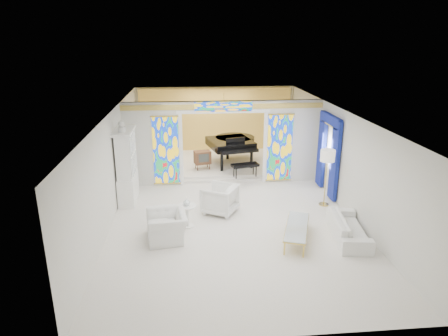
{
  "coord_description": "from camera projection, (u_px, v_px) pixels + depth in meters",
  "views": [
    {
      "loc": [
        -1.21,
        -11.71,
        5.14
      ],
      "look_at": [
        -0.14,
        0.2,
        1.16
      ],
      "focal_mm": 32.0,
      "sensor_mm": 36.0,
      "label": 1
    }
  ],
  "objects": [
    {
      "name": "stained_glass_right",
      "position": [
        280.0,
        148.0,
        14.34
      ],
      "size": [
        0.9,
        0.04,
        2.4
      ],
      "primitive_type": "cube",
      "color": "gold",
      "rests_on": "partition_wall"
    },
    {
      "name": "armchair_right",
      "position": [
        220.0,
        199.0,
        12.07
      ],
      "size": [
        1.28,
        1.27,
        0.87
      ],
      "primitive_type": "imported",
      "rotation": [
        0.0,
        0.0,
        -2.06
      ],
      "color": "silver",
      "rests_on": "floor"
    },
    {
      "name": "wall_front",
      "position": [
        266.0,
        265.0,
        6.65
      ],
      "size": [
        7.0,
        0.02,
        3.0
      ],
      "primitive_type": "cube",
      "color": "silver",
      "rests_on": "floor"
    },
    {
      "name": "armchair_left",
      "position": [
        167.0,
        226.0,
        10.51
      ],
      "size": [
        1.15,
        1.27,
        0.74
      ],
      "primitive_type": "imported",
      "rotation": [
        0.0,
        0.0,
        -1.43
      ],
      "color": "white",
      "rests_on": "floor"
    },
    {
      "name": "tv_console",
      "position": [
        202.0,
        157.0,
        15.48
      ],
      "size": [
        0.69,
        0.54,
        0.72
      ],
      "rotation": [
        0.0,
        0.0,
        0.22
      ],
      "color": "brown",
      "rests_on": "alcove_platform"
    },
    {
      "name": "stained_glass_transom",
      "position": [
        224.0,
        107.0,
        13.69
      ],
      "size": [
        2.0,
        0.04,
        0.34
      ],
      "primitive_type": "cube",
      "color": "gold",
      "rests_on": "partition_wall"
    },
    {
      "name": "floor",
      "position": [
        229.0,
        204.0,
        12.79
      ],
      "size": [
        12.0,
        12.0,
        0.0
      ],
      "primitive_type": "plane",
      "color": "white",
      "rests_on": "ground"
    },
    {
      "name": "wall_right",
      "position": [
        339.0,
        157.0,
        12.62
      ],
      "size": [
        0.02,
        12.0,
        3.0
      ],
      "primitive_type": "cube",
      "color": "silver",
      "rests_on": "floor"
    },
    {
      "name": "china_cabinet",
      "position": [
        127.0,
        167.0,
        12.71
      ],
      "size": [
        0.56,
        1.46,
        2.72
      ],
      "color": "white",
      "rests_on": "floor"
    },
    {
      "name": "stained_glass_left",
      "position": [
        166.0,
        151.0,
        14.0
      ],
      "size": [
        0.9,
        0.04,
        2.4
      ],
      "primitive_type": "cube",
      "color": "gold",
      "rests_on": "partition_wall"
    },
    {
      "name": "wall_left",
      "position": [
        114.0,
        163.0,
        12.02
      ],
      "size": [
        0.02,
        12.0,
        3.0
      ],
      "primitive_type": "cube",
      "color": "silver",
      "rests_on": "floor"
    },
    {
      "name": "coffee_table",
      "position": [
        297.0,
        227.0,
        10.45
      ],
      "size": [
        1.12,
        1.89,
        0.4
      ],
      "rotation": [
        0.0,
        0.0,
        -0.33
      ],
      "color": "white",
      "rests_on": "floor"
    },
    {
      "name": "chandelier",
      "position": [
        224.0,
        104.0,
        15.79
      ],
      "size": [
        0.48,
        0.48,
        0.3
      ],
      "primitive_type": "cylinder",
      "color": "gold",
      "rests_on": "ceiling"
    },
    {
      "name": "side_table",
      "position": [
        187.0,
        213.0,
        11.16
      ],
      "size": [
        0.61,
        0.61,
        0.65
      ],
      "rotation": [
        0.0,
        0.0,
        -0.19
      ],
      "color": "white",
      "rests_on": "floor"
    },
    {
      "name": "gold_curtain_back",
      "position": [
        216.0,
        121.0,
        17.88
      ],
      "size": [
        6.7,
        0.1,
        2.9
      ],
      "primitive_type": "cube",
      "color": "gold",
      "rests_on": "wall_back"
    },
    {
      "name": "wall_back",
      "position": [
        215.0,
        120.0,
        17.99
      ],
      "size": [
        7.0,
        0.02,
        3.0
      ],
      "primitive_type": "cube",
      "color": "silver",
      "rests_on": "floor"
    },
    {
      "name": "alcove_platform",
      "position": [
        219.0,
        163.0,
        16.64
      ],
      "size": [
        6.8,
        3.8,
        0.18
      ],
      "primitive_type": "cube",
      "color": "white",
      "rests_on": "floor"
    },
    {
      "name": "ceiling",
      "position": [
        229.0,
        111.0,
        11.85
      ],
      "size": [
        7.0,
        12.0,
        0.02
      ],
      "primitive_type": "cube",
      "color": "white",
      "rests_on": "wall_back"
    },
    {
      "name": "vase",
      "position": [
        187.0,
        202.0,
        11.06
      ],
      "size": [
        0.22,
        0.22,
        0.2
      ],
      "primitive_type": "imported",
      "rotation": [
        0.0,
        0.0,
        0.12
      ],
      "color": "white",
      "rests_on": "side_table"
    },
    {
      "name": "sofa",
      "position": [
        349.0,
        227.0,
        10.59
      ],
      "size": [
        1.05,
        2.11,
        0.59
      ],
      "primitive_type": "imported",
      "rotation": [
        0.0,
        0.0,
        1.44
      ],
      "color": "white",
      "rests_on": "floor"
    },
    {
      "name": "grand_piano",
      "position": [
        233.0,
        143.0,
        16.14
      ],
      "size": [
        2.18,
        3.34,
        1.23
      ],
      "rotation": [
        0.0,
        0.0,
        0.23
      ],
      "color": "black",
      "rests_on": "alcove_platform"
    },
    {
      "name": "blue_drapes",
      "position": [
        328.0,
        148.0,
        13.25
      ],
      "size": [
        0.14,
        1.85,
        2.65
      ],
      "color": "navy",
      "rests_on": "wall_right"
    },
    {
      "name": "floor_lamp",
      "position": [
        328.0,
        158.0,
        12.26
      ],
      "size": [
        0.55,
        0.55,
        1.82
      ],
      "rotation": [
        0.0,
        0.0,
        -0.27
      ],
      "color": "gold",
      "rests_on": "floor"
    },
    {
      "name": "partition_wall",
      "position": [
        223.0,
        139.0,
        14.16
      ],
      "size": [
        7.0,
        0.22,
        3.0
      ],
      "color": "silver",
      "rests_on": "floor"
    }
  ]
}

